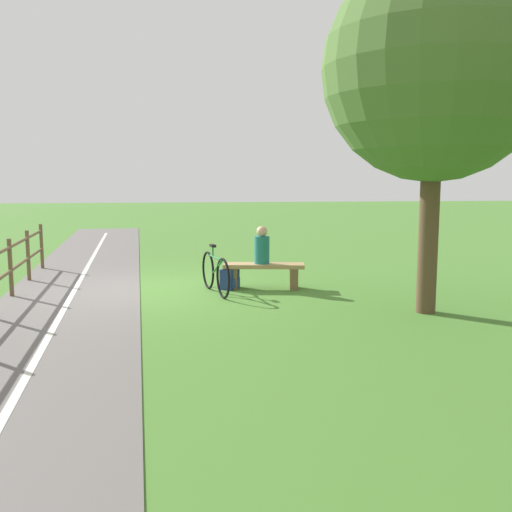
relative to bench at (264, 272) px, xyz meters
name	(u,v)px	position (x,y,z in m)	size (l,w,h in m)	color
ground_plane	(142,290)	(2.42, -0.12, -0.34)	(80.00, 80.00, 0.00)	#477A2D
paved_path	(41,352)	(3.39, 3.88, -0.33)	(2.52, 36.00, 0.02)	#66605E
path_centre_line	(41,351)	(3.39, 3.88, -0.32)	(0.10, 32.00, 0.00)	silver
bench	(264,272)	(0.00, 0.00, 0.00)	(1.66, 0.67, 0.51)	#A88456
person_seated	(262,247)	(0.04, -0.01, 0.50)	(0.34, 0.34, 0.75)	#1E6B66
bicycle	(215,273)	(0.99, 0.37, 0.05)	(0.46, 1.71, 0.93)	black
backpack	(230,279)	(0.68, -0.03, -0.14)	(0.42, 0.44, 0.41)	navy
tree_mid_field	(435,69)	(-2.40, 2.35, 3.55)	(3.56, 3.56, 5.69)	brown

